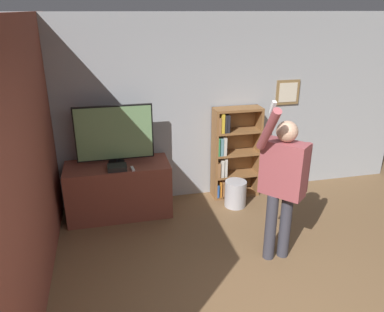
# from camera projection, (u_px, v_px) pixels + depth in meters

# --- Properties ---
(wall_back) EXTENTS (6.38, 0.09, 2.70)m
(wall_back) POSITION_uv_depth(u_px,v_px,m) (208.00, 109.00, 5.51)
(wall_back) COLOR #9EA3A8
(wall_back) RESTS_ON ground_plane
(wall_side_brick) EXTENTS (0.06, 4.74, 2.70)m
(wall_side_brick) POSITION_uv_depth(u_px,v_px,m) (29.00, 163.00, 3.59)
(wall_side_brick) COLOR brown
(wall_side_brick) RESTS_ON ground_plane
(tv_ledge) EXTENTS (1.41, 0.61, 0.76)m
(tv_ledge) POSITION_uv_depth(u_px,v_px,m) (119.00, 189.00, 5.22)
(tv_ledge) COLOR brown
(tv_ledge) RESTS_ON ground_plane
(television) EXTENTS (1.03, 0.22, 0.81)m
(television) POSITION_uv_depth(u_px,v_px,m) (114.00, 134.00, 4.97)
(television) COLOR black
(television) RESTS_ON tv_ledge
(game_console) EXTENTS (0.25, 0.20, 0.06)m
(game_console) POSITION_uv_depth(u_px,v_px,m) (117.00, 168.00, 4.91)
(game_console) COLOR black
(game_console) RESTS_ON tv_ledge
(remote_loose) EXTENTS (0.05, 0.14, 0.02)m
(remote_loose) POSITION_uv_depth(u_px,v_px,m) (133.00, 169.00, 4.93)
(remote_loose) COLOR white
(remote_loose) RESTS_ON tv_ledge
(bookshelf) EXTENTS (0.71, 0.28, 1.40)m
(bookshelf) POSITION_uv_depth(u_px,v_px,m) (231.00, 153.00, 5.65)
(bookshelf) COLOR brown
(bookshelf) RESTS_ON ground_plane
(person) EXTENTS (0.62, 0.56, 1.93)m
(person) POSITION_uv_depth(u_px,v_px,m) (283.00, 178.00, 4.06)
(person) COLOR #383842
(person) RESTS_ON ground_plane
(waste_bin) EXTENTS (0.31, 0.31, 0.39)m
(waste_bin) POSITION_uv_depth(u_px,v_px,m) (235.00, 194.00, 5.50)
(waste_bin) COLOR #B7B7BC
(waste_bin) RESTS_ON ground_plane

